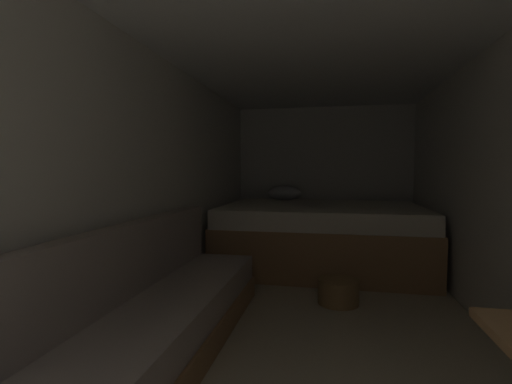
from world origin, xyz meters
The scene contains 7 objects.
ground_plane centered at (0.00, 2.18, 0.00)m, with size 7.58×7.58×0.00m, color beige.
wall_back centered at (0.00, 5.00, 1.03)m, with size 2.54×0.05×2.05m, color silver.
wall_left centered at (-1.24, 2.18, 1.03)m, with size 0.05×5.58×2.05m, color silver.
ceiling_slab centered at (0.00, 2.18, 2.08)m, with size 2.54×5.58×0.05m, color white.
bed centered at (-0.01, 4.07, 0.37)m, with size 2.32×1.72×0.93m.
sofa_left centered at (-0.93, 1.43, 0.26)m, with size 0.63×2.93×0.82m.
wicker_basket centered at (0.18, 2.83, 0.10)m, with size 0.35×0.35×0.21m.
Camera 1 is at (0.11, -0.36, 1.15)m, focal length 25.71 mm.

